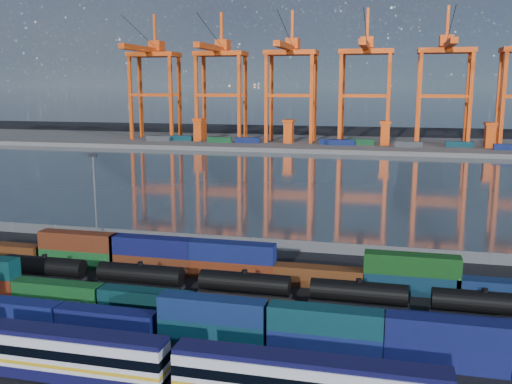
# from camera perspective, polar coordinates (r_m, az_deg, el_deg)

# --- Properties ---
(ground) EXTENTS (700.00, 700.00, 0.00)m
(ground) POSITION_cam_1_polar(r_m,az_deg,el_deg) (77.91, -5.29, -11.24)
(ground) COLOR black
(ground) RESTS_ON ground
(harbor_water) EXTENTS (700.00, 700.00, 0.00)m
(harbor_water) POSITION_cam_1_polar(r_m,az_deg,el_deg) (177.33, 5.70, 1.15)
(harbor_water) COLOR #334149
(harbor_water) RESTS_ON ground
(far_quay) EXTENTS (700.00, 70.00, 2.00)m
(far_quay) POSITION_cam_1_polar(r_m,az_deg,el_deg) (280.74, 8.69, 4.75)
(far_quay) COLOR #514F4C
(far_quay) RESTS_ON ground
(distant_mountains) EXTENTS (2470.00, 1100.00, 520.00)m
(distant_mountains) POSITION_cam_1_polar(r_m,az_deg,el_deg) (1679.75, 15.50, 16.75)
(distant_mountains) COLOR #1E2630
(distant_mountains) RESTS_ON ground
(passenger_train) EXTENTS (76.81, 3.06, 5.25)m
(passenger_train) POSITION_cam_1_polar(r_m,az_deg,el_deg) (62.54, -19.98, -14.91)
(passenger_train) COLOR silver
(passenger_train) RESTS_ON ground
(container_row_south) EXTENTS (127.31, 2.53, 5.38)m
(container_row_south) POSITION_cam_1_polar(r_m,az_deg,el_deg) (70.98, -13.78, -11.67)
(container_row_south) COLOR #3F4144
(container_row_south) RESTS_ON ground
(container_row_mid) EXTENTS (142.75, 2.55, 5.43)m
(container_row_mid) POSITION_cam_1_polar(r_m,az_deg,el_deg) (80.31, -16.09, -9.56)
(container_row_mid) COLOR #36373A
(container_row_mid) RESTS_ON ground
(container_row_north) EXTENTS (116.47, 2.68, 5.71)m
(container_row_north) POSITION_cam_1_polar(r_m,az_deg,el_deg) (85.08, 3.32, -7.49)
(container_row_north) COLOR #5F2F13
(container_row_north) RESTS_ON ground
(tanker_string) EXTENTS (121.59, 2.81, 4.02)m
(tanker_string) POSITION_cam_1_polar(r_m,az_deg,el_deg) (81.71, -6.47, -8.69)
(tanker_string) COLOR black
(tanker_string) RESTS_ON ground
(waterfront_fence) EXTENTS (160.12, 0.12, 2.20)m
(waterfront_fence) POSITION_cam_1_polar(r_m,az_deg,el_deg) (103.07, -0.26, -5.12)
(waterfront_fence) COLOR #595B5E
(waterfront_fence) RESTS_ON ground
(yard_light_mast) EXTENTS (1.60, 0.40, 16.60)m
(yard_light_mast) POSITION_cam_1_polar(r_m,az_deg,el_deg) (110.33, -15.83, -0.06)
(yard_light_mast) COLOR slate
(yard_light_mast) RESTS_ON ground
(gantry_cranes) EXTENTS (199.60, 47.23, 63.95)m
(gantry_cranes) POSITION_cam_1_polar(r_m,az_deg,el_deg) (273.63, 7.18, 12.65)
(gantry_cranes) COLOR #DC460F
(gantry_cranes) RESTS_ON ground
(quay_containers) EXTENTS (172.58, 10.99, 2.60)m
(quay_containers) POSITION_cam_1_polar(r_m,az_deg,el_deg) (267.31, 6.07, 5.02)
(quay_containers) COLOR navy
(quay_containers) RESTS_ON far_quay
(straddle_carriers) EXTENTS (140.00, 7.00, 11.10)m
(straddle_carriers) POSITION_cam_1_polar(r_m,az_deg,el_deg) (270.45, 8.01, 6.00)
(straddle_carriers) COLOR #DC460F
(straddle_carriers) RESTS_ON far_quay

